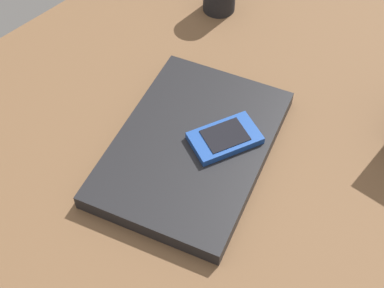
% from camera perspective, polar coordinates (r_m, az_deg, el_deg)
% --- Properties ---
extents(desk_surface, '(1.20, 0.80, 0.03)m').
position_cam_1_polar(desk_surface, '(0.82, -3.83, -2.36)').
color(desk_surface, brown).
rests_on(desk_surface, ground).
extents(laptop_closed, '(0.36, 0.30, 0.03)m').
position_cam_1_polar(laptop_closed, '(0.80, -0.00, -0.31)').
color(laptop_closed, black).
rests_on(laptop_closed, desk_surface).
extents(cell_phone_on_laptop, '(0.11, 0.09, 0.01)m').
position_cam_1_polar(cell_phone_on_laptop, '(0.79, 3.49, 0.65)').
color(cell_phone_on_laptop, '#1E479E').
rests_on(cell_phone_on_laptop, laptop_closed).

